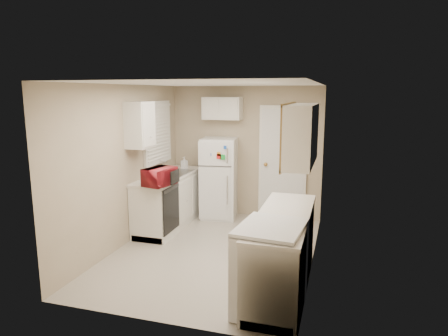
# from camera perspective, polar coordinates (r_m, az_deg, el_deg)

# --- Properties ---
(floor) EXTENTS (3.80, 3.80, 0.00)m
(floor) POSITION_cam_1_polar(r_m,az_deg,el_deg) (5.96, -1.40, -11.81)
(floor) COLOR #BAB0A1
(floor) RESTS_ON ground
(ceiling) EXTENTS (3.80, 3.80, 0.00)m
(ceiling) POSITION_cam_1_polar(r_m,az_deg,el_deg) (5.50, -1.51, 11.95)
(ceiling) COLOR white
(ceiling) RESTS_ON floor
(wall_left) EXTENTS (3.80, 3.80, 0.00)m
(wall_left) POSITION_cam_1_polar(r_m,az_deg,el_deg) (6.18, -13.91, 0.31)
(wall_left) COLOR tan
(wall_left) RESTS_ON floor
(wall_right) EXTENTS (3.80, 3.80, 0.00)m
(wall_right) POSITION_cam_1_polar(r_m,az_deg,el_deg) (5.35, 12.97, -1.23)
(wall_right) COLOR tan
(wall_right) RESTS_ON floor
(wall_back) EXTENTS (2.80, 2.80, 0.00)m
(wall_back) POSITION_cam_1_polar(r_m,az_deg,el_deg) (7.41, 3.08, 2.32)
(wall_back) COLOR tan
(wall_back) RESTS_ON floor
(wall_front) EXTENTS (2.80, 2.80, 0.00)m
(wall_front) POSITION_cam_1_polar(r_m,az_deg,el_deg) (3.89, -10.14, -5.61)
(wall_front) COLOR tan
(wall_front) RESTS_ON floor
(left_counter) EXTENTS (0.60, 1.80, 0.90)m
(left_counter) POSITION_cam_1_polar(r_m,az_deg,el_deg) (6.98, -7.77, -4.58)
(left_counter) COLOR silver
(left_counter) RESTS_ON floor
(dishwasher) EXTENTS (0.03, 0.58, 0.72)m
(dishwasher) POSITION_cam_1_polar(r_m,az_deg,el_deg) (6.33, -7.60, -5.81)
(dishwasher) COLOR black
(dishwasher) RESTS_ON floor
(sink) EXTENTS (0.54, 0.74, 0.16)m
(sink) POSITION_cam_1_polar(r_m,az_deg,el_deg) (7.02, -7.35, -1.04)
(sink) COLOR gray
(sink) RESTS_ON left_counter
(microwave) EXTENTS (0.54, 0.37, 0.33)m
(microwave) POSITION_cam_1_polar(r_m,az_deg,el_deg) (6.08, -9.18, -1.11)
(microwave) COLOR maroon
(microwave) RESTS_ON left_counter
(soap_bottle) EXTENTS (0.12, 0.12, 0.21)m
(soap_bottle) POSITION_cam_1_polar(r_m,az_deg,el_deg) (7.43, -5.69, 0.74)
(soap_bottle) COLOR silver
(soap_bottle) RESTS_ON left_counter
(window_blinds) EXTENTS (0.10, 0.98, 1.08)m
(window_blinds) POSITION_cam_1_polar(r_m,az_deg,el_deg) (7.02, -9.45, 5.01)
(window_blinds) COLOR silver
(window_blinds) RESTS_ON wall_left
(upper_cabinet_left) EXTENTS (0.30, 0.45, 0.70)m
(upper_cabinet_left) POSITION_cam_1_polar(r_m,az_deg,el_deg) (6.22, -11.93, 6.05)
(upper_cabinet_left) COLOR silver
(upper_cabinet_left) RESTS_ON wall_left
(refrigerator) EXTENTS (0.68, 0.66, 1.48)m
(refrigerator) POSITION_cam_1_polar(r_m,az_deg,el_deg) (7.31, -0.66, -1.47)
(refrigerator) COLOR silver
(refrigerator) RESTS_ON floor
(cabinet_over_fridge) EXTENTS (0.70, 0.30, 0.40)m
(cabinet_over_fridge) POSITION_cam_1_polar(r_m,az_deg,el_deg) (7.29, -0.22, 8.52)
(cabinet_over_fridge) COLOR silver
(cabinet_over_fridge) RESTS_ON wall_back
(interior_door) EXTENTS (0.86, 0.06, 2.08)m
(interior_door) POSITION_cam_1_polar(r_m,az_deg,el_deg) (7.27, 8.36, 0.62)
(interior_door) COLOR silver
(interior_door) RESTS_ON floor
(right_counter) EXTENTS (0.60, 2.00, 0.90)m
(right_counter) POSITION_cam_1_polar(r_m,az_deg,el_deg) (4.83, 8.32, -11.69)
(right_counter) COLOR silver
(right_counter) RESTS_ON floor
(stove) EXTENTS (0.71, 0.85, 0.96)m
(stove) POSITION_cam_1_polar(r_m,az_deg,el_deg) (4.33, 6.62, -14.02)
(stove) COLOR silver
(stove) RESTS_ON floor
(upper_cabinet_right) EXTENTS (0.30, 1.20, 0.70)m
(upper_cabinet_right) POSITION_cam_1_polar(r_m,az_deg,el_deg) (4.78, 11.07, 4.72)
(upper_cabinet_right) COLOR silver
(upper_cabinet_right) RESTS_ON wall_right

